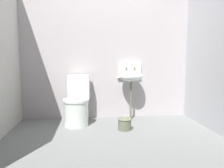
# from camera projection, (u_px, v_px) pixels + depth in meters

# --- Properties ---
(ground_plane) EXTENTS (3.33, 2.76, 0.08)m
(ground_plane) POSITION_uv_depth(u_px,v_px,m) (115.00, 145.00, 2.63)
(ground_plane) COLOR slate
(wall_back) EXTENTS (3.33, 0.10, 2.30)m
(wall_back) POSITION_uv_depth(u_px,v_px,m) (106.00, 53.00, 3.72)
(wall_back) COLOR #B8AFB1
(wall_back) RESTS_ON ground
(toilet_near_wall) EXTENTS (0.45, 0.63, 0.78)m
(toilet_near_wall) POSITION_uv_depth(u_px,v_px,m) (77.00, 104.00, 3.36)
(toilet_near_wall) COLOR white
(toilet_near_wall) RESTS_ON ground
(sink) EXTENTS (0.42, 0.35, 0.99)m
(sink) POSITION_uv_depth(u_px,v_px,m) (131.00, 76.00, 3.59)
(sink) COLOR #656950
(sink) RESTS_ON ground
(bucket) EXTENTS (0.21, 0.21, 0.17)m
(bucket) POSITION_uv_depth(u_px,v_px,m) (125.00, 124.00, 3.09)
(bucket) COLOR #656950
(bucket) RESTS_ON ground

